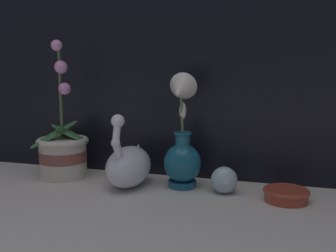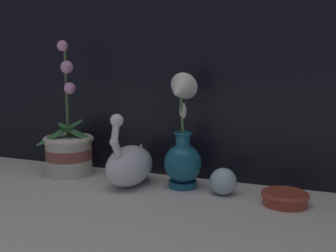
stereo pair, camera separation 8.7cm
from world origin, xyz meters
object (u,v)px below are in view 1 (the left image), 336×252
(orchid_potted_plant, at_px, (63,151))
(amber_dish, at_px, (286,194))
(swan_figurine, at_px, (129,165))
(blue_vase, at_px, (182,146))
(glass_sphere, at_px, (224,180))

(orchid_potted_plant, xyz_separation_m, amber_dish, (0.62, -0.04, -0.06))
(orchid_potted_plant, bearing_deg, swan_figurine, -7.91)
(blue_vase, distance_m, glass_sphere, 0.14)
(blue_vase, bearing_deg, glass_sphere, -7.26)
(orchid_potted_plant, height_order, swan_figurine, orchid_potted_plant)
(blue_vase, bearing_deg, swan_figurine, -168.55)
(glass_sphere, bearing_deg, swan_figurine, -176.96)
(swan_figurine, bearing_deg, glass_sphere, 3.04)
(blue_vase, distance_m, amber_dish, 0.28)
(orchid_potted_plant, height_order, blue_vase, orchid_potted_plant)
(orchid_potted_plant, relative_size, blue_vase, 1.29)
(orchid_potted_plant, bearing_deg, blue_vase, -0.35)
(amber_dish, bearing_deg, glass_sphere, 172.88)
(glass_sphere, bearing_deg, orchid_potted_plant, 177.96)
(glass_sphere, height_order, amber_dish, glass_sphere)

